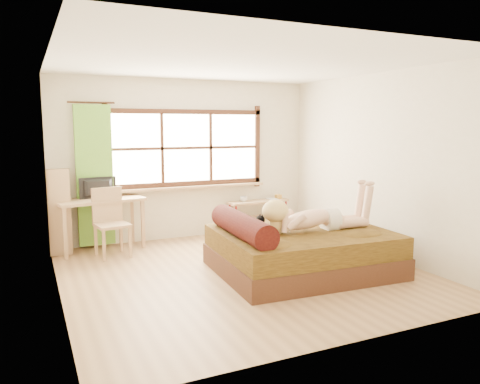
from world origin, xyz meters
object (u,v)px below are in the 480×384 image
desk (100,206)px  woman (315,206)px  chair (110,218)px  bed (299,249)px  pipe_shelf (259,209)px  kitten (250,224)px  bookshelf (60,210)px

desk → woman: bearing=-52.1°
woman → chair: woman is taller
bed → pipe_shelf: (0.61, 2.34, 0.12)m
bed → woman: bearing=-11.4°
kitten → pipe_shelf: size_ratio=0.28×
pipe_shelf → bed: bearing=-109.2°
kitten → pipe_shelf: bearing=63.6°
kitten → pipe_shelf: 2.59m
bed → desk: size_ratio=1.68×
bed → bookshelf: bookshelf is taller
bed → kitten: bed is taller
desk → chair: chair is taller
desk → pipe_shelf: (2.82, 0.12, -0.28)m
kitten → chair: chair is taller
woman → pipe_shelf: bearing=83.6°
bed → chair: bearing=141.9°
woman → bookshelf: 3.85m
woman → bed: bearing=168.6°
woman → kitten: bearing=173.3°
pipe_shelf → woman: bearing=-104.2°
desk → chair: size_ratio=1.35×
chair → bookshelf: 0.83m
desk → bookshelf: size_ratio=1.06×
woman → kitten: 0.91m
chair → pipe_shelf: size_ratio=0.86×
kitten → bed: bearing=-5.2°
bookshelf → pipe_shelf: bearing=5.2°
bed → desk: (-2.21, 2.22, 0.40)m
pipe_shelf → bookshelf: 3.40m
kitten → chair: bearing=132.7°
kitten → bookshelf: 3.11m
kitten → pipe_shelf: (1.27, 2.24, -0.26)m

